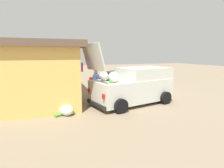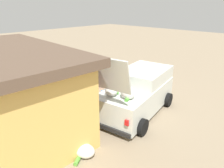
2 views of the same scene
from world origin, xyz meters
TOP-DOWN VIEW (x-y plane):
  - ground_plane at (0.00, 0.00)m, footprint 60.00×60.00m
  - storefront_bar at (0.51, 5.53)m, footprint 7.15×4.20m
  - delivery_van at (-2.18, 1.30)m, footprint 2.71×4.55m
  - parked_sedan at (1.98, 0.16)m, footprint 4.50×4.09m
  - vendor_standing at (-0.58, 2.81)m, footprint 0.53×0.45m
  - customer_bending at (-1.71, 2.64)m, footprint 0.76×0.76m
  - unloaded_banana_pile at (-2.79, 4.74)m, footprint 0.79×0.88m
  - paint_bucket at (3.05, 3.31)m, footprint 0.28×0.28m

SIDE VIEW (x-z plane):
  - ground_plane at x=0.00m, z-range 0.00..0.00m
  - unloaded_banana_pile at x=-2.79m, z-range -0.02..0.40m
  - paint_bucket at x=3.05m, z-range 0.00..0.42m
  - parked_sedan at x=1.98m, z-range -0.02..1.17m
  - customer_bending at x=-1.71m, z-range 0.17..1.47m
  - delivery_van at x=-2.18m, z-range -0.55..2.36m
  - vendor_standing at x=-0.58m, z-range 0.12..1.75m
  - storefront_bar at x=0.51m, z-range 0.03..3.05m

